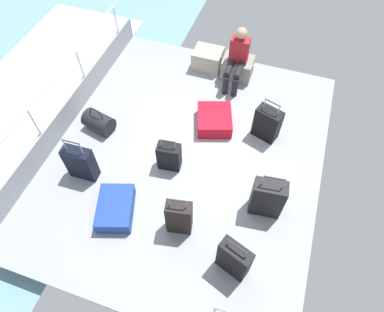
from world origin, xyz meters
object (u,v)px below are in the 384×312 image
suitcase_0 (116,208)px  suitcase_3 (267,198)px  suitcase_2 (234,259)px  suitcase_6 (267,124)px  suitcase_5 (179,217)px  suitcase_7 (214,120)px  cargo_crate_0 (208,59)px  cargo_crate_1 (237,67)px  paper_cup (219,105)px  duffel_bag (99,122)px  suitcase_4 (169,156)px  suitcase_1 (81,163)px  passenger_seated (237,57)px

suitcase_0 → suitcase_3: 2.20m
suitcase_2 → suitcase_6: (-0.05, 2.39, -0.03)m
suitcase_5 → suitcase_7: 2.03m
cargo_crate_0 → suitcase_6: 2.02m
cargo_crate_1 → paper_cup: 0.96m
suitcase_7 → duffel_bag: duffel_bag is taller
suitcase_4 → suitcase_5: bearing=-61.8°
suitcase_3 → suitcase_7: bearing=130.8°
suitcase_3 → suitcase_5: 1.27m
suitcase_1 → suitcase_5: (1.73, -0.37, 0.02)m
suitcase_5 → duffel_bag: bearing=146.2°
suitcase_3 → passenger_seated: bearing=113.7°
duffel_bag → paper_cup: size_ratio=5.63×
suitcase_4 → duffel_bag: (-1.43, 0.34, -0.08)m
cargo_crate_0 → suitcase_6: suitcase_6 is taller
passenger_seated → suitcase_0: passenger_seated is taller
suitcase_1 → suitcase_4: 1.36m
cargo_crate_0 → suitcase_0: cargo_crate_0 is taller
paper_cup → duffel_bag: bearing=-147.8°
suitcase_4 → cargo_crate_0: bearing=93.1°
suitcase_2 → suitcase_7: (-0.94, 2.34, -0.21)m
suitcase_1 → suitcase_7: 2.34m
suitcase_2 → suitcase_7: 2.54m
cargo_crate_1 → suitcase_3: suitcase_3 is taller
cargo_crate_0 → suitcase_7: cargo_crate_0 is taller
suitcase_2 → suitcase_6: size_ratio=0.97×
suitcase_6 → paper_cup: suitcase_6 is taller
suitcase_7 → suitcase_4: bearing=-112.1°
suitcase_1 → suitcase_6: (2.54, 1.70, -0.01)m
passenger_seated → suitcase_0: 3.44m
cargo_crate_1 → suitcase_6: size_ratio=0.76×
suitcase_7 → suitcase_0: bearing=-113.0°
paper_cup → suitcase_6: bearing=-22.3°
cargo_crate_1 → suitcase_0: (-0.94, -3.46, -0.08)m
suitcase_6 → duffel_bag: bearing=-164.5°
suitcase_0 → suitcase_6: size_ratio=1.00×
cargo_crate_0 → passenger_seated: (0.63, -0.26, 0.39)m
suitcase_2 → suitcase_3: (0.23, 0.99, 0.01)m
cargo_crate_0 → suitcase_4: size_ratio=0.90×
suitcase_0 → suitcase_4: 1.13m
suitcase_6 → passenger_seated: bearing=126.2°
suitcase_1 → suitcase_5: 1.77m
cargo_crate_1 → duffel_bag: (-1.92, -2.09, -0.03)m
suitcase_3 → suitcase_2: bearing=-102.9°
suitcase_3 → suitcase_6: 1.43m
suitcase_0 → suitcase_4: suitcase_4 is taller
duffel_bag → suitcase_1: bearing=-77.0°
suitcase_3 → suitcase_5: bearing=-148.4°
suitcase_4 → paper_cup: 1.56m
suitcase_3 → paper_cup: size_ratio=9.03×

